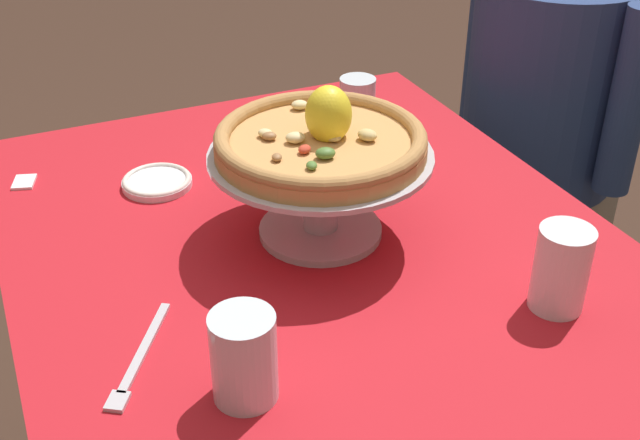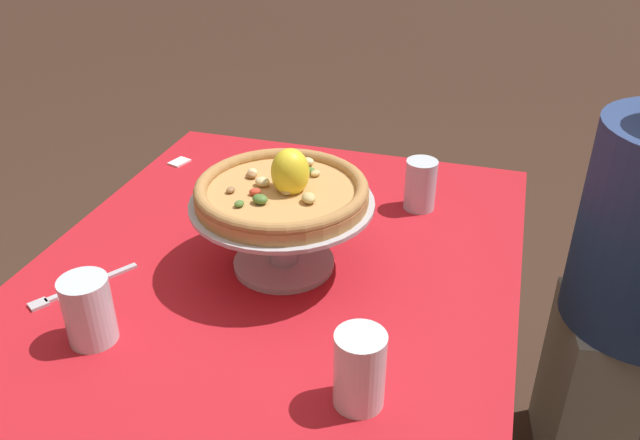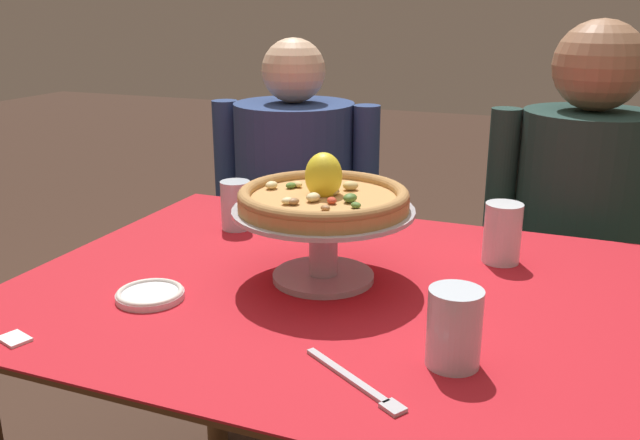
% 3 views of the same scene
% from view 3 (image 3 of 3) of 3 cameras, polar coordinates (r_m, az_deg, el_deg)
% --- Properties ---
extents(dining_table, '(1.19, 0.93, 0.73)m').
position_cam_3_polar(dining_table, '(1.33, 1.25, -9.79)').
color(dining_table, brown).
rests_on(dining_table, ground).
extents(pizza_stand, '(0.34, 0.34, 0.14)m').
position_cam_3_polar(pizza_stand, '(1.28, 0.28, -1.25)').
color(pizza_stand, '#B7B7C1').
rests_on(pizza_stand, dining_table).
extents(pizza, '(0.32, 0.32, 0.10)m').
position_cam_3_polar(pizza, '(1.26, 0.28, 2.00)').
color(pizza, tan).
rests_on(pizza, pizza_stand).
extents(water_glass_front_right, '(0.08, 0.08, 0.12)m').
position_cam_3_polar(water_glass_front_right, '(1.01, 11.22, -9.19)').
color(water_glass_front_right, silver).
rests_on(water_glass_front_right, dining_table).
extents(water_glass_back_right, '(0.08, 0.08, 0.12)m').
position_cam_3_polar(water_glass_back_right, '(1.43, 15.08, -1.40)').
color(water_glass_back_right, white).
rests_on(water_glass_back_right, dining_table).
extents(water_glass_back_left, '(0.07, 0.07, 0.11)m').
position_cam_3_polar(water_glass_back_left, '(1.60, -7.10, 1.04)').
color(water_glass_back_left, silver).
rests_on(water_glass_back_left, dining_table).
extents(side_plate, '(0.12, 0.12, 0.02)m').
position_cam_3_polar(side_plate, '(1.26, -14.12, -6.09)').
color(side_plate, white).
rests_on(side_plate, dining_table).
extents(dinner_fork, '(0.18, 0.13, 0.01)m').
position_cam_3_polar(dinner_fork, '(0.97, 3.18, -13.56)').
color(dinner_fork, '#B7B7C1').
rests_on(dinner_fork, dining_table).
extents(sugar_packet, '(0.06, 0.05, 0.00)m').
position_cam_3_polar(sugar_packet, '(1.19, -24.34, -9.11)').
color(sugar_packet, white).
rests_on(sugar_packet, dining_table).
extents(diner_left, '(0.52, 0.41, 1.15)m').
position_cam_3_polar(diner_left, '(2.15, -2.09, -0.55)').
color(diner_left, gray).
rests_on(diner_left, ground).
extents(diner_right, '(0.50, 0.39, 1.21)m').
position_cam_3_polar(diner_right, '(1.97, 20.76, -2.77)').
color(diner_right, gray).
rests_on(diner_right, ground).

